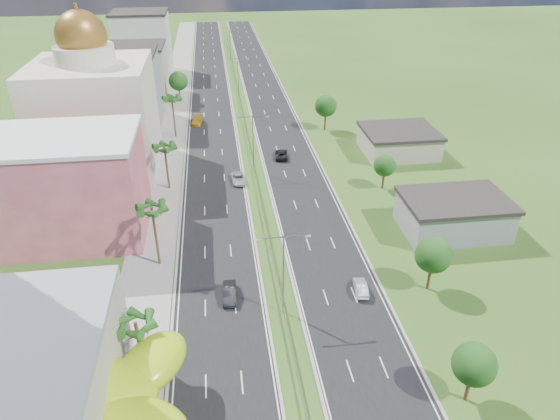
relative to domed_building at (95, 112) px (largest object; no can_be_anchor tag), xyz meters
name	(u,v)px	position (x,y,z in m)	size (l,w,h in m)	color
ground	(297,377)	(28.00, -55.00, -11.35)	(500.00, 500.00, 0.00)	#2D5119
road_left	(211,107)	(20.50, 35.00, -11.33)	(11.00, 260.00, 0.04)	black
road_right	(269,104)	(35.50, 35.00, -11.33)	(11.00, 260.00, 0.04)	black
sidewalk_left	(174,108)	(11.00, 35.00, -11.29)	(7.00, 260.00, 0.12)	gray
median_guardrail	(245,128)	(28.00, 16.99, -10.74)	(0.10, 216.06, 0.76)	gray
streetlight_median_b	(283,267)	(28.00, -45.00, -4.61)	(6.04, 0.25, 11.00)	gray
streetlight_median_c	(253,138)	(28.00, -5.00, -4.61)	(6.04, 0.25, 11.00)	gray
streetlight_median_d	(238,74)	(28.00, 40.00, -4.61)	(6.04, 0.25, 11.00)	gray
streetlight_median_e	(230,40)	(28.00, 85.00, -4.61)	(6.04, 0.25, 11.00)	gray
lime_canopy	(78,396)	(8.00, -59.00, -6.36)	(18.00, 15.00, 7.40)	#A0C913
pink_shophouse	(71,188)	(0.00, -23.00, -3.85)	(20.00, 15.00, 15.00)	#B74B5E
domed_building	(95,112)	(0.00, 0.00, 0.00)	(20.00, 20.00, 28.70)	beige
midrise_grey	(123,90)	(1.00, 25.00, -3.35)	(16.00, 15.00, 16.00)	gray
midrise_beige	(135,72)	(1.00, 47.00, -4.85)	(16.00, 15.00, 13.00)	#A79A89
midrise_white	(143,45)	(1.00, 70.00, -2.35)	(16.00, 15.00, 18.00)	silver
shed_near	(453,216)	(56.00, -30.00, -8.85)	(15.00, 10.00, 5.00)	gray
shed_far	(399,143)	(58.00, 0.00, -9.15)	(14.00, 12.00, 4.40)	#A79A89
palm_tree_b	(136,326)	(12.50, -53.00, -4.29)	(3.60, 3.60, 8.10)	#47301C
palm_tree_c	(152,211)	(12.50, -33.00, -2.85)	(3.60, 3.60, 9.60)	#47301C
palm_tree_d	(165,149)	(12.50, -10.00, -3.81)	(3.60, 3.60, 8.60)	#47301C
palm_tree_e	(172,100)	(12.50, 15.00, -3.05)	(3.60, 3.60, 9.40)	#47301C
leafy_tree_lfar	(178,81)	(12.50, 40.00, -5.78)	(4.90, 4.90, 8.05)	#47301C
leafy_tree_ra	(474,365)	(44.00, -60.00, -6.58)	(4.20, 4.20, 6.90)	#47301C
leafy_tree_rb	(433,255)	(47.00, -43.00, -6.18)	(4.55, 4.55, 7.47)	#47301C
leafy_tree_rc	(385,166)	(50.00, -15.00, -6.98)	(3.85, 3.85, 6.33)	#47301C
leafy_tree_rd	(326,106)	(46.00, 15.00, -5.78)	(4.90, 4.90, 8.05)	#47301C
car_dark_left	(230,293)	(21.72, -41.48, -10.56)	(1.60, 4.60, 1.52)	black
car_silver_mid_left	(238,178)	(24.80, -9.23, -10.60)	(2.36, 5.12, 1.42)	#A6A8AE
car_yellow_far_left	(197,120)	(17.11, 22.92, -10.53)	(2.20, 5.40, 1.57)	gold
car_silver_right	(361,287)	(38.28, -42.53, -10.63)	(1.46, 4.18, 1.38)	#B6BABF
car_dark_far_right	(281,154)	(34.03, 0.66, -10.60)	(2.39, 5.17, 1.44)	black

